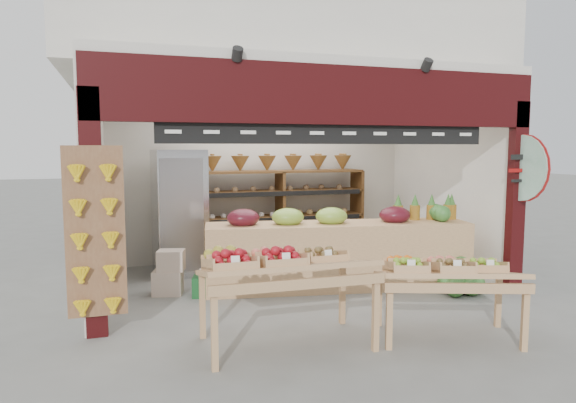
# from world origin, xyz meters

# --- Properties ---
(ground) EXTENTS (60.00, 60.00, 0.00)m
(ground) POSITION_xyz_m (0.00, 0.00, 0.00)
(ground) COLOR slate
(ground) RESTS_ON ground
(shop_structure) EXTENTS (6.36, 5.12, 5.40)m
(shop_structure) POSITION_xyz_m (0.00, 1.61, 3.92)
(shop_structure) COLOR beige
(shop_structure) RESTS_ON ground
(banana_board) EXTENTS (0.60, 0.15, 1.80)m
(banana_board) POSITION_xyz_m (-2.73, -1.17, 1.12)
(banana_board) COLOR brown
(banana_board) RESTS_ON ground
(gift_sign) EXTENTS (0.04, 0.93, 0.92)m
(gift_sign) POSITION_xyz_m (2.75, -1.15, 1.75)
(gift_sign) COLOR #A4CEBA
(gift_sign) RESTS_ON ground
(back_shelving) EXTENTS (3.06, 0.50, 1.89)m
(back_shelving) POSITION_xyz_m (0.24, 1.89, 1.20)
(back_shelving) COLOR brown
(back_shelving) RESTS_ON ground
(refrigerator) EXTENTS (0.84, 0.84, 2.00)m
(refrigerator) POSITION_xyz_m (-1.58, 1.48, 1.00)
(refrigerator) COLOR silver
(refrigerator) RESTS_ON ground
(cardboard_stack) EXTENTS (1.04, 0.74, 0.62)m
(cardboard_stack) POSITION_xyz_m (-1.63, 0.28, 0.23)
(cardboard_stack) COLOR silver
(cardboard_stack) RESTS_ON ground
(mid_counter) EXTENTS (3.86, 1.38, 1.17)m
(mid_counter) POSITION_xyz_m (0.49, -0.07, 0.52)
(mid_counter) COLOR tan
(mid_counter) RESTS_ON ground
(display_table_left) EXTENTS (1.75, 1.00, 1.09)m
(display_table_left) POSITION_xyz_m (-1.00, -1.88, 0.85)
(display_table_left) COLOR tan
(display_table_left) RESTS_ON ground
(display_table_right) EXTENTS (1.65, 1.27, 0.95)m
(display_table_right) POSITION_xyz_m (0.76, -2.22, 0.73)
(display_table_right) COLOR tan
(display_table_right) RESTS_ON ground
(watermelon_pile) EXTENTS (0.71, 0.66, 0.50)m
(watermelon_pile) POSITION_xyz_m (2.03, -0.83, 0.18)
(watermelon_pile) COLOR #1B5320
(watermelon_pile) RESTS_ON ground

